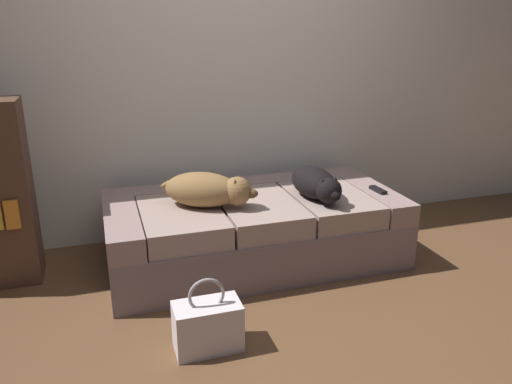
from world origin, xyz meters
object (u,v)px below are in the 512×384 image
dog_dark (316,183)px  handbag (208,325)px  dog_tan (208,190)px  tv_remote (378,190)px  couch (254,229)px

dog_dark → handbag: size_ratio=1.50×
dog_tan → handbag: size_ratio=1.54×
tv_remote → dog_tan: bearing=173.1°
dog_tan → tv_remote: bearing=-3.3°
dog_dark → handbag: dog_dark is taller
dog_dark → tv_remote: 0.45m
tv_remote → couch: bearing=166.4°
couch → handbag: size_ratio=4.92×
handbag → tv_remote: bearing=28.5°
dog_tan → tv_remote: size_ratio=3.87×
couch → dog_tan: dog_tan is taller
couch → handbag: (-0.50, -0.86, -0.09)m
tv_remote → handbag: 1.54m
couch → dog_tan: 0.46m
handbag → couch: bearing=59.7°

